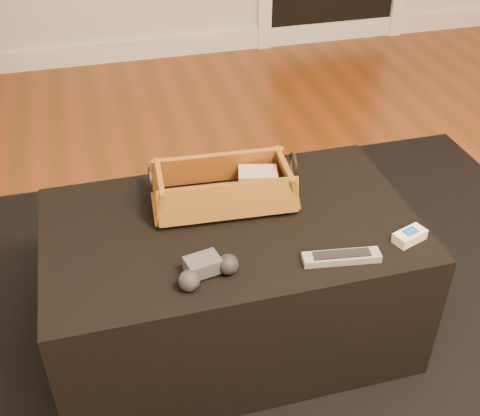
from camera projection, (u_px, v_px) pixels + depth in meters
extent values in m
cube|color=white|center=(128.00, 51.00, 3.61)|extent=(5.00, 0.04, 0.12)
cube|color=black|center=(236.00, 344.00, 1.82)|extent=(2.60, 2.00, 0.01)
cube|color=black|center=(232.00, 281.00, 1.74)|extent=(1.00, 0.60, 0.42)
cube|color=black|center=(217.00, 199.00, 1.66)|extent=(0.21, 0.05, 0.02)
cube|color=tan|center=(258.00, 180.00, 1.70)|extent=(0.12, 0.10, 0.06)
cube|color=brown|center=(224.00, 200.00, 1.69)|extent=(0.36, 0.18, 0.01)
cube|color=#A15F24|center=(218.00, 167.00, 1.72)|extent=(0.38, 0.06, 0.10)
cube|color=#926021|center=(229.00, 202.00, 1.58)|extent=(0.38, 0.06, 0.10)
cube|color=#8F5D20|center=(287.00, 177.00, 1.68)|extent=(0.05, 0.19, 0.10)
cube|color=#B26E28|center=(157.00, 191.00, 1.62)|extent=(0.05, 0.19, 0.10)
torus|color=black|center=(293.00, 164.00, 1.66)|extent=(0.01, 0.07, 0.07)
torus|color=black|center=(150.00, 179.00, 1.60)|extent=(0.01, 0.07, 0.07)
cube|color=#3B3B3F|center=(203.00, 265.00, 1.43)|extent=(0.09, 0.07, 0.04)
sphere|color=#252627|center=(189.00, 281.00, 1.39)|extent=(0.07, 0.07, 0.05)
sphere|color=black|center=(228.00, 264.00, 1.44)|extent=(0.07, 0.07, 0.05)
cube|color=#929599|center=(341.00, 257.00, 1.48)|extent=(0.20, 0.07, 0.02)
cube|color=black|center=(342.00, 254.00, 1.48)|extent=(0.15, 0.05, 0.00)
cube|color=silver|center=(410.00, 236.00, 1.54)|extent=(0.10, 0.07, 0.03)
cube|color=blue|center=(411.00, 231.00, 1.54)|extent=(0.04, 0.04, 0.01)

